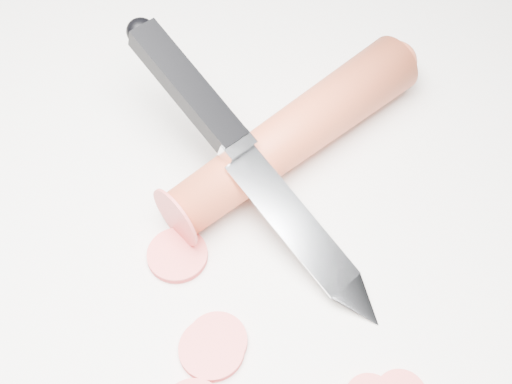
# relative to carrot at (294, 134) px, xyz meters

# --- Properties ---
(ground) EXTENTS (2.40, 2.40, 0.00)m
(ground) POSITION_rel_carrot_xyz_m (-0.01, -0.11, -0.02)
(ground) COLOR silver
(ground) RESTS_ON ground
(carrot) EXTENTS (0.17, 0.19, 0.04)m
(carrot) POSITION_rel_carrot_xyz_m (0.00, 0.00, 0.00)
(carrot) COLOR #C24222
(carrot) RESTS_ON ground
(carrot_slice_0) EXTENTS (0.04, 0.04, 0.01)m
(carrot_slice_0) POSITION_rel_carrot_xyz_m (-0.03, -0.16, -0.02)
(carrot_slice_0) COLOR #DA4744
(carrot_slice_0) RESTS_ON ground
(carrot_slice_2) EXTENTS (0.04, 0.04, 0.01)m
(carrot_slice_2) POSITION_rel_carrot_xyz_m (-0.03, -0.15, -0.02)
(carrot_slice_2) COLOR #DA4744
(carrot_slice_2) RESTS_ON ground
(carrot_slice_5) EXTENTS (0.04, 0.04, 0.01)m
(carrot_slice_5) POSITION_rel_carrot_xyz_m (-0.07, -0.10, -0.02)
(carrot_slice_5) COLOR #DA4744
(carrot_slice_5) RESTS_ON ground
(kitchen_knife) EXTENTS (0.21, 0.18, 0.09)m
(kitchen_knife) POSITION_rel_carrot_xyz_m (-0.02, -0.04, 0.02)
(kitchen_knife) COLOR silver
(kitchen_knife) RESTS_ON ground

